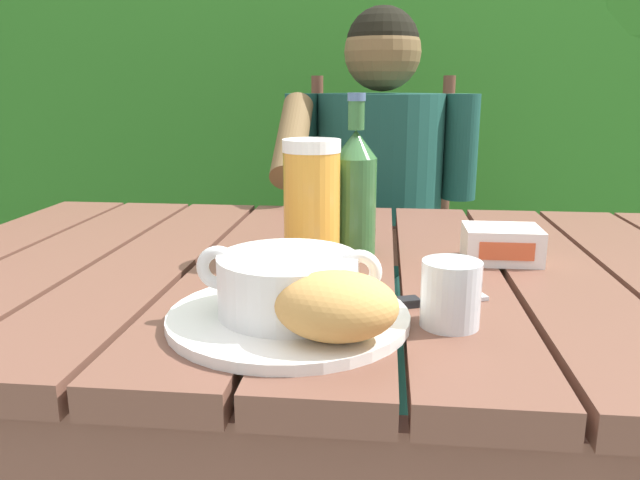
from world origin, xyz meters
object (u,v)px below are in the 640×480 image
Objects in this scene: chair_near_diner at (378,266)px; serving_plate at (289,317)px; beer_glass at (312,201)px; water_glass_small at (451,294)px; person_eating at (378,209)px; table_knife at (416,302)px; beer_bottle at (355,190)px; butter_tub at (502,244)px; bread_roll at (336,306)px; soup_bowl at (288,282)px.

chair_near_diner is 3.88× the size of serving_plate.
serving_plate is 0.26m from beer_glass.
beer_glass is at bearing 127.16° from water_glass_small.
person_eating reaches higher than table_knife.
serving_plate is at bearing -100.99° from beer_bottle.
chair_near_diner is 4.25× the size of beer_bottle.
butter_tub is 0.74× the size of table_knife.
chair_near_diner is 0.29m from person_eating.
beer_bottle is at bearing 112.24° from water_glass_small.
chair_near_diner is 0.89m from beer_bottle.
water_glass_small is 0.08m from table_knife.
chair_near_diner is at bearing 94.52° from water_glass_small.
beer_glass is 1.22× the size of table_knife.
table_knife is (0.09, 0.14, -0.04)m from bread_roll.
butter_tub is (0.19, -0.63, 0.08)m from person_eating.
beer_glass is (-0.09, -0.86, 0.35)m from chair_near_diner.
chair_near_diner is at bearing 102.78° from butter_tub.
beer_glass reaches higher than table_knife.
beer_glass is 1.63× the size of butter_tub.
person_eating is 0.98m from bread_roll.
bread_roll is (0.06, -0.07, 0.04)m from serving_plate.
person_eating is at bearing 84.51° from soup_bowl.
soup_bowl is 0.18m from water_glass_small.
water_glass_small is 0.29m from butter_tub.
person_eating reaches higher than chair_near_diner.
chair_near_diner is 0.87× the size of person_eating.
soup_bowl is at bearing -95.49° from person_eating.
bread_roll is at bearing -91.68° from person_eating.
chair_near_diner is 1.22m from bread_roll.
soup_bowl is at bearing -100.99° from beer_bottle.
beer_bottle is at bearing -92.73° from person_eating.
chair_near_diner reaches higher than water_glass_small.
beer_glass is 0.08m from beer_bottle.
butter_tub is (0.28, 0.03, -0.06)m from beer_glass.
chair_near_diner is at bearing 83.81° from beer_glass.
person_eating is 4.90× the size of beer_bottle.
beer_glass is 0.30m from water_glass_small.
butter_tub is (0.22, -0.02, -0.07)m from beer_bottle.
soup_bowl is (-0.09, -0.91, 0.10)m from person_eating.
bread_roll is at bearing -89.93° from beer_bottle.
beer_bottle reaches higher than butter_tub.
butter_tub is (0.22, 0.35, -0.02)m from bread_roll.
beer_bottle is 2.21× the size of butter_tub.
water_glass_small is (0.12, 0.08, -0.01)m from bread_roll.
chair_near_diner is 14.22× the size of water_glass_small.
beer_glass is 0.25m from table_knife.
bread_roll is 0.14m from water_glass_small.
table_knife is (0.14, 0.07, -0.00)m from serving_plate.
beer_bottle is at bearing 174.00° from butter_tub.
soup_bowl reaches higher than bread_roll.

